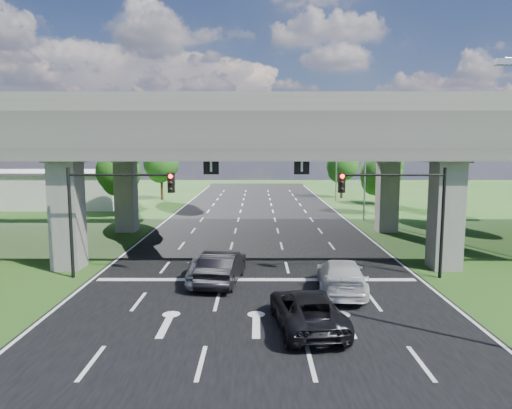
{
  "coord_description": "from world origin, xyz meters",
  "views": [
    {
      "loc": [
        0.03,
        -20.17,
        7.03
      ],
      "look_at": [
        -0.03,
        8.91,
        3.41
      ],
      "focal_mm": 32.0,
      "sensor_mm": 36.0,
      "label": 1
    }
  ],
  "objects_px": {
    "streetlight_beyond": "(334,157)",
    "car_silver": "(204,268)",
    "signal_right": "(403,202)",
    "streetlight_far": "(361,160)",
    "signal_left": "(110,202)",
    "car_white": "(341,276)",
    "car_trailing": "(307,310)",
    "car_dark": "(222,267)"
  },
  "relations": [
    {
      "from": "signal_left",
      "to": "car_dark",
      "type": "height_order",
      "value": "signal_left"
    },
    {
      "from": "car_silver",
      "to": "signal_right",
      "type": "bearing_deg",
      "value": -179.13
    },
    {
      "from": "streetlight_far",
      "to": "car_white",
      "type": "distance_m",
      "value": 23.87
    },
    {
      "from": "streetlight_far",
      "to": "streetlight_beyond",
      "type": "height_order",
      "value": "same"
    },
    {
      "from": "signal_right",
      "to": "car_white",
      "type": "xyz_separation_m",
      "value": [
        -3.69,
        -2.5,
        -3.37
      ]
    },
    {
      "from": "signal_right",
      "to": "car_silver",
      "type": "relative_size",
      "value": 1.36
    },
    {
      "from": "car_dark",
      "to": "car_white",
      "type": "xyz_separation_m",
      "value": [
        5.93,
        -1.56,
        -0.05
      ]
    },
    {
      "from": "signal_left",
      "to": "car_silver",
      "type": "bearing_deg",
      "value": -10.53
    },
    {
      "from": "signal_left",
      "to": "car_white",
      "type": "distance_m",
      "value": 12.67
    },
    {
      "from": "signal_left",
      "to": "car_white",
      "type": "height_order",
      "value": "signal_left"
    },
    {
      "from": "signal_left",
      "to": "car_white",
      "type": "relative_size",
      "value": 1.1
    },
    {
      "from": "streetlight_far",
      "to": "car_dark",
      "type": "distance_m",
      "value": 24.64
    },
    {
      "from": "streetlight_beyond",
      "to": "signal_right",
      "type": "bearing_deg",
      "value": -93.61
    },
    {
      "from": "signal_right",
      "to": "car_trailing",
      "type": "height_order",
      "value": "signal_right"
    },
    {
      "from": "signal_right",
      "to": "car_silver",
      "type": "xyz_separation_m",
      "value": [
        -10.57,
        -0.94,
        -3.4
      ]
    },
    {
      "from": "streetlight_far",
      "to": "car_trailing",
      "type": "relative_size",
      "value": 1.93
    },
    {
      "from": "streetlight_beyond",
      "to": "car_silver",
      "type": "height_order",
      "value": "streetlight_beyond"
    },
    {
      "from": "signal_right",
      "to": "streetlight_beyond",
      "type": "relative_size",
      "value": 0.6
    },
    {
      "from": "signal_right",
      "to": "streetlight_far",
      "type": "bearing_deg",
      "value": 83.53
    },
    {
      "from": "streetlight_far",
      "to": "car_white",
      "type": "xyz_separation_m",
      "value": [
        -5.96,
        -22.56,
        -5.03
      ]
    },
    {
      "from": "signal_right",
      "to": "car_silver",
      "type": "distance_m",
      "value": 11.15
    },
    {
      "from": "streetlight_beyond",
      "to": "signal_left",
      "type": "bearing_deg",
      "value": -116.43
    },
    {
      "from": "signal_right",
      "to": "streetlight_far",
      "type": "distance_m",
      "value": 20.25
    },
    {
      "from": "car_silver",
      "to": "car_white",
      "type": "height_order",
      "value": "car_white"
    },
    {
      "from": "signal_right",
      "to": "streetlight_far",
      "type": "xyz_separation_m",
      "value": [
        2.27,
        20.06,
        1.66
      ]
    },
    {
      "from": "car_trailing",
      "to": "signal_right",
      "type": "bearing_deg",
      "value": -136.14
    },
    {
      "from": "signal_right",
      "to": "signal_left",
      "type": "bearing_deg",
      "value": 180.0
    },
    {
      "from": "car_white",
      "to": "car_trailing",
      "type": "bearing_deg",
      "value": 69.87
    },
    {
      "from": "signal_right",
      "to": "car_dark",
      "type": "relative_size",
      "value": 1.17
    },
    {
      "from": "signal_left",
      "to": "car_trailing",
      "type": "relative_size",
      "value": 1.16
    },
    {
      "from": "signal_left",
      "to": "car_dark",
      "type": "xyz_separation_m",
      "value": [
        6.02,
        -0.94,
        -3.31
      ]
    },
    {
      "from": "car_white",
      "to": "signal_right",
      "type": "bearing_deg",
      "value": -140.33
    },
    {
      "from": "streetlight_beyond",
      "to": "car_white",
      "type": "bearing_deg",
      "value": -98.79
    },
    {
      "from": "streetlight_beyond",
      "to": "car_white",
      "type": "distance_m",
      "value": 39.34
    },
    {
      "from": "signal_left",
      "to": "streetlight_beyond",
      "type": "bearing_deg",
      "value": 63.57
    },
    {
      "from": "car_silver",
      "to": "car_dark",
      "type": "height_order",
      "value": "car_dark"
    },
    {
      "from": "car_silver",
      "to": "car_trailing",
      "type": "relative_size",
      "value": 0.85
    },
    {
      "from": "signal_right",
      "to": "signal_left",
      "type": "xyz_separation_m",
      "value": [
        -15.65,
        0.0,
        0.0
      ]
    },
    {
      "from": "signal_left",
      "to": "car_silver",
      "type": "height_order",
      "value": "signal_left"
    },
    {
      "from": "streetlight_beyond",
      "to": "car_silver",
      "type": "xyz_separation_m",
      "value": [
        -12.85,
        -37.0,
        -5.06
      ]
    },
    {
      "from": "car_silver",
      "to": "car_dark",
      "type": "xyz_separation_m",
      "value": [
        0.95,
        0.0,
        0.09
      ]
    },
    {
      "from": "signal_left",
      "to": "car_dark",
      "type": "distance_m",
      "value": 6.94
    }
  ]
}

